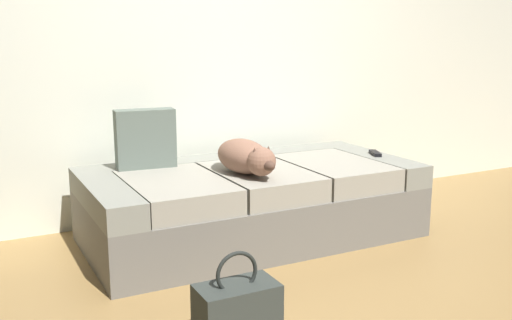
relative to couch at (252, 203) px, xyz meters
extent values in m
plane|color=olive|center=(0.00, -1.03, -0.22)|extent=(10.00, 10.00, 0.00)
cube|color=silver|center=(0.00, 0.66, 1.18)|extent=(6.40, 0.10, 2.80)
cube|color=slate|center=(0.00, 0.00, -0.07)|extent=(1.93, 0.94, 0.30)
cube|color=gray|center=(-0.86, 0.00, 0.15)|extent=(0.20, 0.94, 0.13)
cube|color=gray|center=(0.86, 0.00, 0.15)|extent=(0.20, 0.94, 0.13)
cube|color=gray|center=(0.00, 0.37, 0.15)|extent=(1.53, 0.20, 0.13)
cube|color=gray|center=(-0.51, -0.10, 0.15)|extent=(0.49, 0.73, 0.13)
cube|color=gray|center=(0.00, -0.10, 0.15)|extent=(0.49, 0.73, 0.13)
cube|color=gray|center=(0.51, -0.10, 0.15)|extent=(0.49, 0.73, 0.13)
ellipsoid|color=#8A5F4B|center=(-0.11, -0.11, 0.31)|extent=(0.26, 0.43, 0.19)
sphere|color=#8A5F4B|center=(-0.10, -0.31, 0.32)|extent=(0.16, 0.16, 0.16)
ellipsoid|color=brown|center=(-0.09, -0.38, 0.31)|extent=(0.06, 0.09, 0.05)
cone|color=brown|center=(-0.06, -0.30, 0.38)|extent=(0.04, 0.04, 0.05)
cone|color=brown|center=(-0.14, -0.31, 0.38)|extent=(0.04, 0.04, 0.05)
ellipsoid|color=#8A5F4B|center=(-0.08, 0.08, 0.32)|extent=(0.17, 0.11, 0.05)
cube|color=black|center=(0.86, -0.05, 0.23)|extent=(0.10, 0.16, 0.02)
cube|color=#5B685D|center=(-0.56, 0.27, 0.39)|extent=(0.35, 0.15, 0.34)
cube|color=#313733|center=(-0.61, -1.07, -0.10)|extent=(0.32, 0.18, 0.24)
torus|color=#222624|center=(-0.61, -1.07, 0.07)|extent=(0.18, 0.02, 0.18)
camera|label=1|loc=(-1.51, -2.98, 0.97)|focal=40.96mm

